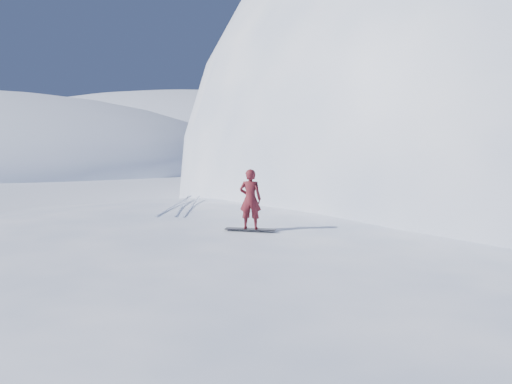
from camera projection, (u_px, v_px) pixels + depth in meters
ground at (181, 300)px, 15.08m from camera, size 400.00×400.00×0.00m
near_ridge at (232, 275)px, 17.83m from camera, size 36.00×28.00×4.80m
peak_shoulder at (409, 212)px, 32.79m from camera, size 28.00×24.00×18.00m
far_ridge_c at (180, 156)px, 129.70m from camera, size 140.00×90.00×36.00m
wind_bumps at (186, 279)px, 17.25m from camera, size 16.00×14.40×1.00m
snowboard at (250, 229)px, 14.66m from camera, size 1.64×0.33×0.03m
snowboarder at (250, 199)px, 14.55m from camera, size 0.71×0.47×1.93m
board_tracks at (184, 204)px, 20.01m from camera, size 1.87×5.98×0.04m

